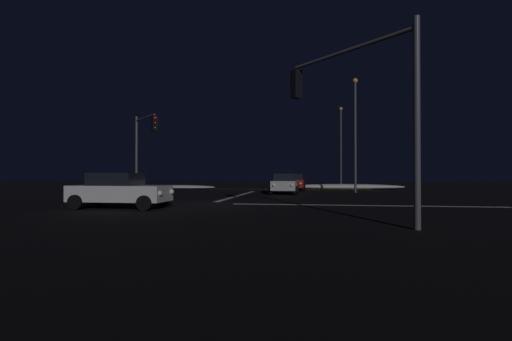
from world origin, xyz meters
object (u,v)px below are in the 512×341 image
traffic_signal_se (353,94)px  streetlamp_right_near (355,127)px  sedan_red (294,182)px  traffic_signal_nw (144,139)px  sedan_orange (293,181)px  sedan_white_crossing (119,190)px  streetlamp_right_far (341,141)px  sedan_silver (285,184)px  sedan_green (296,180)px

traffic_signal_se → streetlamp_right_near: 19.93m
sedan_red → traffic_signal_nw: bearing=-137.0°
sedan_orange → sedan_white_crossing: bearing=-103.7°
streetlamp_right_far → sedan_red: bearing=-112.5°
traffic_signal_nw → traffic_signal_se: bearing=-45.0°
sedan_silver → traffic_signal_nw: (-9.99, -3.45, 3.27)m
sedan_red → sedan_orange: 5.94m
streetlamp_right_near → sedan_white_crossing: bearing=-126.0°
sedan_silver → traffic_signal_se: 17.52m
sedan_green → traffic_signal_se: size_ratio=0.75×
sedan_silver → sedan_green: bearing=89.9°
traffic_signal_nw → streetlamp_right_near: 16.93m
sedan_orange → sedan_silver: bearing=-89.8°
traffic_signal_nw → sedan_orange: bearing=57.5°
sedan_white_crossing → sedan_red: bearing=71.2°
sedan_green → streetlamp_right_far: streetlamp_right_far is taller
streetlamp_right_near → traffic_signal_nw: bearing=-157.9°
sedan_red → streetlamp_right_near: 7.77m
sedan_orange → traffic_signal_se: 29.41m
sedan_green → traffic_signal_nw: 23.62m
traffic_signal_nw → sedan_red: bearing=43.0°
sedan_white_crossing → sedan_silver: bearing=65.1°
sedan_silver → sedan_green: 17.68m
sedan_silver → traffic_signal_nw: bearing=-161.0°
sedan_red → streetlamp_right_near: (5.23, -3.35, 4.67)m
traffic_signal_nw → streetlamp_right_far: 27.31m
sedan_orange → sedan_green: size_ratio=1.00×
sedan_red → sedan_white_crossing: bearing=-108.8°
streetlamp_right_near → streetlamp_right_far: (0.00, 16.00, 0.23)m
sedan_silver → sedan_white_crossing: size_ratio=1.00×
sedan_orange → sedan_white_crossing: same height
sedan_red → sedan_white_crossing: (-6.74, -19.84, 0.00)m
sedan_green → sedan_red: bearing=-88.1°
sedan_silver → sedan_green: same height
sedan_orange → sedan_green: 5.53m
traffic_signal_se → sedan_orange: bearing=96.8°
sedan_silver → streetlamp_right_near: bearing=27.1°
traffic_signal_se → traffic_signal_nw: traffic_signal_nw is taller
streetlamp_right_near → streetlamp_right_far: streetlamp_right_far is taller
sedan_red → sedan_silver: bearing=-93.8°
sedan_silver → streetlamp_right_near: size_ratio=0.45×
sedan_orange → traffic_signal_se: traffic_signal_se is taller
sedan_green → streetlamp_right_near: bearing=-69.3°
streetlamp_right_near → streetlamp_right_far: 16.00m
streetlamp_right_near → streetlamp_right_far: size_ratio=0.95×
sedan_white_crossing → traffic_signal_se: (9.75, -3.26, 3.26)m
sedan_red → streetlamp_right_near: bearing=-32.6°
sedan_red → sedan_white_crossing: same height
traffic_signal_nw → streetlamp_right_far: bearing=55.0°
sedan_silver → streetlamp_right_far: size_ratio=0.43×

